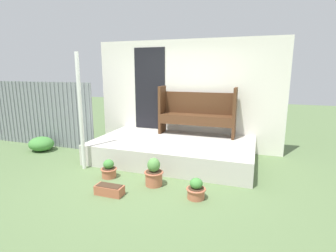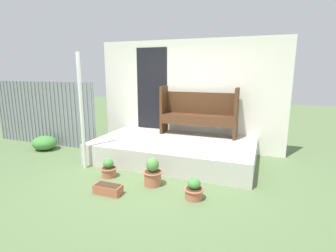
# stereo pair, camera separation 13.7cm
# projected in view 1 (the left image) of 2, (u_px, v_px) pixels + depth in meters

# --- Properties ---
(ground_plane) EXTENTS (24.00, 24.00, 0.00)m
(ground_plane) POSITION_uv_depth(u_px,v_px,m) (151.00, 175.00, 4.83)
(ground_plane) COLOR #5B7547
(porch_slab) EXTENTS (3.35, 1.91, 0.42)m
(porch_slab) POSITION_uv_depth(u_px,v_px,m) (173.00, 150.00, 5.63)
(porch_slab) COLOR beige
(porch_slab) RESTS_ON ground_plane
(house_wall) EXTENTS (4.55, 0.08, 2.60)m
(house_wall) POSITION_uv_depth(u_px,v_px,m) (184.00, 95.00, 6.32)
(house_wall) COLOR white
(house_wall) RESTS_ON ground_plane
(fence_corrugated) EXTENTS (3.16, 0.05, 1.62)m
(fence_corrugated) POSITION_uv_depth(u_px,v_px,m) (39.00, 114.00, 6.61)
(fence_corrugated) COLOR gray
(fence_corrugated) RESTS_ON ground_plane
(support_post) EXTENTS (0.07, 0.07, 2.22)m
(support_post) POSITION_uv_depth(u_px,v_px,m) (81.00, 113.00, 4.92)
(support_post) COLOR white
(support_post) RESTS_ON ground_plane
(bench) EXTENTS (1.74, 0.40, 1.11)m
(bench) POSITION_uv_depth(u_px,v_px,m) (197.00, 111.00, 5.98)
(bench) COLOR #4C2D19
(bench) RESTS_ON porch_slab
(flower_pot_left) EXTENTS (0.29, 0.29, 0.33)m
(flower_pot_left) POSITION_uv_depth(u_px,v_px,m) (109.00, 170.00, 4.70)
(flower_pot_left) COLOR #B76647
(flower_pot_left) RESTS_ON ground_plane
(flower_pot_middle) EXTENTS (0.32, 0.32, 0.48)m
(flower_pot_middle) POSITION_uv_depth(u_px,v_px,m) (154.00, 173.00, 4.36)
(flower_pot_middle) COLOR #B76647
(flower_pot_middle) RESTS_ON ground_plane
(flower_pot_right) EXTENTS (0.30, 0.30, 0.32)m
(flower_pot_right) POSITION_uv_depth(u_px,v_px,m) (196.00, 190.00, 3.93)
(flower_pot_right) COLOR #B76647
(flower_pot_right) RESTS_ON ground_plane
(planter_box_rect) EXTENTS (0.44, 0.20, 0.15)m
(planter_box_rect) POSITION_uv_depth(u_px,v_px,m) (109.00, 190.00, 4.06)
(planter_box_rect) COLOR #B26042
(planter_box_rect) RESTS_ON ground_plane
(shrub_by_fence) EXTENTS (0.60, 0.54, 0.34)m
(shrub_by_fence) POSITION_uv_depth(u_px,v_px,m) (41.00, 144.00, 6.25)
(shrub_by_fence) COLOR #478C3D
(shrub_by_fence) RESTS_ON ground_plane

